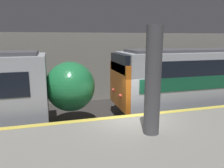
{
  "coord_description": "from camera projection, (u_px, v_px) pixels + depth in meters",
  "views": [
    {
      "loc": [
        -3.12,
        -8.45,
        4.39
      ],
      "look_at": [
        -0.47,
        0.9,
        2.33
      ],
      "focal_mm": 35.0,
      "sensor_mm": 36.0,
      "label": 1
    }
  ],
  "objects": [
    {
      "name": "ground_plane",
      "position": [
        128.0,
        139.0,
        9.69
      ],
      "size": [
        120.0,
        120.0,
        0.0
      ],
      "primitive_type": "plane",
      "color": "#33302D"
    },
    {
      "name": "support_pillar_near",
      "position": [
        153.0,
        82.0,
        7.29
      ],
      "size": [
        0.54,
        0.54,
        3.68
      ],
      "color": "#56565B",
      "rests_on": "platform"
    },
    {
      "name": "platform",
      "position": [
        149.0,
        151.0,
        7.52
      ],
      "size": [
        40.0,
        4.39,
        1.12
      ],
      "color": "gray",
      "rests_on": "ground"
    },
    {
      "name": "station_rear_barrier",
      "position": [
        97.0,
        67.0,
        15.34
      ],
      "size": [
        50.0,
        0.15,
        4.73
      ],
      "color": "#9E998E",
      "rests_on": "ground"
    }
  ]
}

